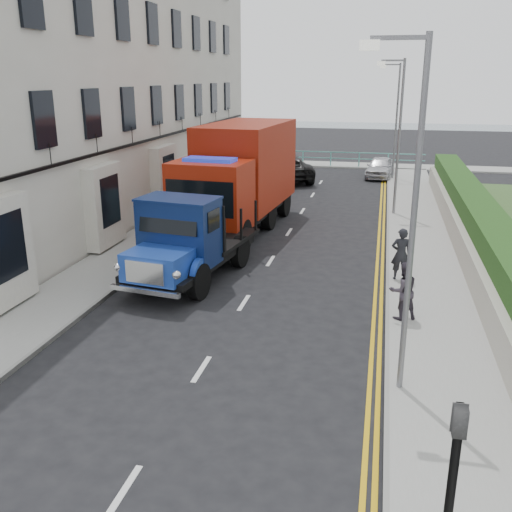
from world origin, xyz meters
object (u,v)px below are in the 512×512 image
lamp_far (395,114)px  pedestrian_east_near (401,254)px  lamp_near (408,203)px  lamp_mid (397,129)px  red_lorry (240,175)px  bedford_lorry (183,245)px  parked_car_front (182,255)px

lamp_far → pedestrian_east_near: size_ratio=4.21×
lamp_near → pedestrian_east_near: bearing=88.1°
lamp_mid → red_lorry: lamp_mid is taller
lamp_near → pedestrian_east_near: (0.22, 6.72, -3.05)m
bedford_lorry → red_lorry: (0.06, 7.05, 1.06)m
lamp_far → bedford_lorry: (-6.38, -20.88, -2.73)m
lamp_near → lamp_far: (0.00, 26.00, 0.00)m
lamp_far → parked_car_front: (-6.78, -19.95, -3.34)m
lamp_near → lamp_far: same height
bedford_lorry → pedestrian_east_near: size_ratio=3.64×
red_lorry → parked_car_front: bearing=-89.6°
parked_car_front → lamp_near: bearing=-38.0°
parked_car_front → pedestrian_east_near: 7.04m
lamp_near → pedestrian_east_near: 7.38m
lamp_far → parked_car_front: size_ratio=1.82×
lamp_near → lamp_far: size_ratio=1.00×
bedford_lorry → red_lorry: bearing=97.7°
lamp_far → red_lorry: 15.30m
lamp_near → lamp_mid: 16.00m
lamp_near → parked_car_front: size_ratio=1.82×
parked_car_front → lamp_mid: bearing=59.5°
parked_car_front → red_lorry: bearing=89.5°
red_lorry → pedestrian_east_near: (6.54, -5.45, -1.37)m
bedford_lorry → parked_car_front: bedford_lorry is taller
lamp_far → red_lorry: lamp_far is taller
lamp_mid → lamp_far: same height
bedford_lorry → parked_car_front: size_ratio=1.58×
lamp_near → red_lorry: size_ratio=0.82×
lamp_near → red_lorry: lamp_near is taller
bedford_lorry → parked_car_front: bearing=121.4°
lamp_near → lamp_mid: (0.00, 16.00, 0.00)m
lamp_far → red_lorry: (-6.32, -13.83, -1.67)m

